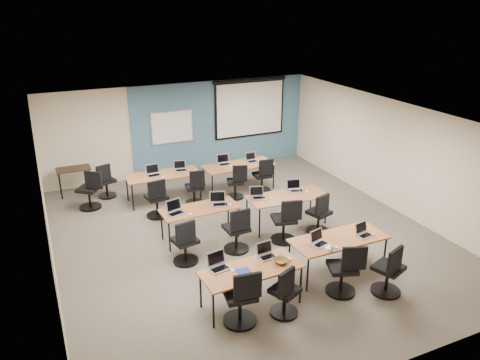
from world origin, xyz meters
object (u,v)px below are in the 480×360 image
task_chair_4 (185,245)px  task_chair_8 (157,201)px  laptop_9 (181,168)px  task_chair_0 (242,301)px  laptop_11 (252,159)px  spare_chair_a (106,184)px  training_table_mid_right (287,198)px  laptop_2 (319,241)px  laptop_8 (153,173)px  task_chair_11 (263,178)px  training_table_back_left (163,176)px  training_table_mid_left (200,210)px  task_chair_9 (195,190)px  laptop_6 (258,195)px  laptop_5 (219,201)px  training_table_front_left (251,271)px  laptop_7 (295,188)px  laptop_0 (218,264)px  task_chair_5 (237,233)px  task_chair_2 (344,273)px  laptop_4 (175,210)px  task_chair_3 (389,274)px  task_chair_1 (285,296)px  spare_chair_b (90,193)px  laptop_3 (363,232)px  task_chair_6 (285,224)px  utility_table (74,172)px  laptop_1 (266,253)px  training_table_front_right (339,240)px  whiteboard (172,127)px  task_chair_7 (319,217)px  training_table_back_right (239,166)px  task_chair_10 (236,184)px

task_chair_4 → task_chair_8: 2.31m
laptop_9 → task_chair_0: bearing=-85.6°
laptop_11 → spare_chair_a: size_ratio=0.32×
training_table_mid_right → laptop_2: 2.26m
laptop_8 → laptop_11: (2.77, -0.07, -0.01)m
training_table_mid_right → task_chair_11: (0.39, 1.99, -0.28)m
training_table_back_left → task_chair_0: task_chair_0 is taller
training_table_mid_left → task_chair_11: 3.05m
task_chair_9 → laptop_8: bearing=155.2°
laptop_6 → task_chair_11: task_chair_11 is taller
training_table_back_left → laptop_5: laptop_5 is taller
task_chair_8 → task_chair_9: task_chair_8 is taller
laptop_9 → laptop_11: 2.02m
training_table_front_left → laptop_7: bearing=44.4°
laptop_5 → laptop_6: size_ratio=1.09×
laptop_0 → task_chair_5: 1.88m
task_chair_9 → laptop_11: 1.99m
task_chair_4 → laptop_9: 3.50m
task_chair_2 → laptop_4: bearing=145.4°
training_table_mid_left → laptop_9: (0.35, 2.46, 0.11)m
task_chair_3 → task_chair_9: 5.46m
task_chair_1 → task_chair_8: (-0.94, 4.57, 0.02)m
training_table_back_left → task_chair_11: 2.69m
training_table_front_left → spare_chair_b: bearing=107.1°
laptop_3 → task_chair_6: size_ratio=0.29×
task_chair_5 → utility_table: 5.34m
utility_table → laptop_11: bearing=-15.9°
laptop_1 → laptop_4: size_ratio=0.88×
training_table_mid_left → laptop_1: laptop_1 is taller
training_table_front_right → laptop_0: 2.47m
whiteboard → task_chair_3: whiteboard is taller
task_chair_0 → laptop_4: 3.04m
laptop_5 → task_chair_11: 2.69m
laptop_0 → task_chair_6: size_ratio=0.34×
task_chair_7 → task_chair_11: task_chair_7 is taller
task_chair_11 → whiteboard: bearing=132.1°
task_chair_1 → task_chair_3: bearing=-31.2°
training_table_back_left → laptop_8: (-0.24, 0.03, 0.11)m
training_table_back_right → task_chair_7: 3.16m
utility_table → spare_chair_a: bearing=-36.7°
laptop_8 → laptop_2: bearing=-73.1°
training_table_front_right → task_chair_11: size_ratio=1.91×
training_table_mid_right → task_chair_1: task_chair_1 is taller
task_chair_3 → task_chair_10: (-0.72, 5.05, -0.03)m
laptop_1 → task_chair_5: task_chair_5 is taller
task_chair_7 → spare_chair_b: 5.68m
training_table_mid_left → laptop_2: bearing=-60.0°
task_chair_2 → training_table_mid_right: bearing=100.8°
training_table_back_right → utility_table: size_ratio=2.21×
task_chair_10 → task_chair_6: bearing=-71.9°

